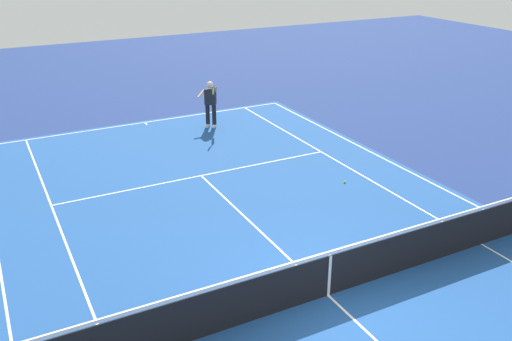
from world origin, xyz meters
TOP-DOWN VIEW (x-y plane):
  - ground_plane at (0.00, 0.00)m, footprint 60.00×60.00m
  - court_slab at (0.00, 0.00)m, footprint 24.20×11.40m
  - court_line_markings at (0.00, 0.00)m, footprint 23.85×11.05m
  - tennis_net at (0.00, 0.00)m, footprint 0.10×11.70m
  - tennis_player_near at (10.33, -2.00)m, footprint 1.16×0.75m
  - tennis_ball at (4.10, -3.36)m, footprint 0.07×0.07m

SIDE VIEW (x-z plane):
  - ground_plane at x=0.00m, z-range 0.00..0.00m
  - court_slab at x=0.00m, z-range 0.00..0.00m
  - court_line_markings at x=0.00m, z-range 0.00..0.01m
  - tennis_ball at x=4.10m, z-range 0.00..0.07m
  - tennis_net at x=0.00m, z-range -0.05..1.03m
  - tennis_player_near at x=10.33m, z-range 0.08..1.78m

